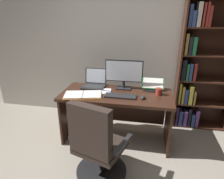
% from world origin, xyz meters
% --- Properties ---
extents(wall_back, '(5.36, 0.12, 2.59)m').
position_xyz_m(wall_back, '(0.00, 1.94, 1.29)').
color(wall_back, '#B2ADA3').
rests_on(wall_back, ground).
extents(desk, '(1.55, 0.68, 0.75)m').
position_xyz_m(desk, '(-0.10, 1.14, 0.54)').
color(desk, '#381E14').
rests_on(desk, ground).
extents(bookshelf, '(0.84, 0.28, 2.02)m').
position_xyz_m(bookshelf, '(1.11, 1.72, 0.97)').
color(bookshelf, '#381E14').
rests_on(bookshelf, ground).
extents(office_chair, '(0.70, 0.62, 0.97)m').
position_xyz_m(office_chair, '(-0.18, 0.27, 0.41)').
color(office_chair, '#232326').
rests_on(office_chair, ground).
extents(monitor, '(0.55, 0.16, 0.43)m').
position_xyz_m(monitor, '(-0.03, 1.29, 0.97)').
color(monitor, '#232326').
rests_on(monitor, desk).
extents(laptop, '(0.34, 0.31, 0.26)m').
position_xyz_m(laptop, '(-0.48, 1.29, 0.80)').
color(laptop, '#232326').
rests_on(laptop, desk).
extents(keyboard, '(0.42, 0.15, 0.02)m').
position_xyz_m(keyboard, '(-0.03, 0.96, 0.76)').
color(keyboard, '#232326').
rests_on(keyboard, desk).
extents(computer_mouse, '(0.06, 0.10, 0.04)m').
position_xyz_m(computer_mouse, '(0.27, 0.96, 0.77)').
color(computer_mouse, '#232326').
rests_on(computer_mouse, desk).
extents(reading_stand_with_book, '(0.31, 0.25, 0.14)m').
position_xyz_m(reading_stand_with_book, '(0.40, 1.34, 0.82)').
color(reading_stand_with_book, '#232326').
rests_on(reading_stand_with_book, desk).
extents(open_binder, '(0.56, 0.40, 0.02)m').
position_xyz_m(open_binder, '(-0.53, 0.91, 0.76)').
color(open_binder, orange).
rests_on(open_binder, desk).
extents(notepad, '(0.17, 0.23, 0.01)m').
position_xyz_m(notepad, '(-0.26, 1.11, 0.75)').
color(notepad, silver).
rests_on(notepad, desk).
extents(pen, '(0.14, 0.03, 0.01)m').
position_xyz_m(pen, '(-0.24, 1.11, 0.76)').
color(pen, navy).
rests_on(pen, notepad).
extents(coffee_mug, '(0.09, 0.09, 0.09)m').
position_xyz_m(coffee_mug, '(0.48, 1.13, 0.80)').
color(coffee_mug, maroon).
rests_on(coffee_mug, desk).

